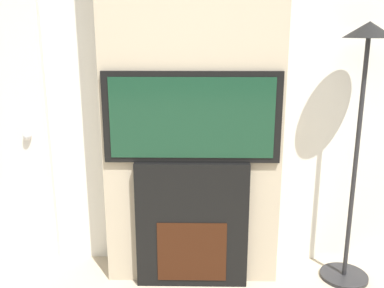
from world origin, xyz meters
TOP-DOWN VIEW (x-y plane):
  - wall_back at (0.00, 2.03)m, footprint 6.00×0.06m
  - chimney_breast at (0.00, 1.84)m, footprint 1.19×0.33m
  - fireplace at (0.00, 1.67)m, footprint 0.76×0.15m
  - television at (0.00, 1.67)m, footprint 1.14×0.07m
  - floor_lamp at (1.10, 1.73)m, footprint 0.33×0.33m

SIDE VIEW (x-z plane):
  - fireplace at x=0.00m, z-range 0.00..0.89m
  - television at x=0.00m, z-range 0.89..1.48m
  - floor_lamp at x=1.10m, z-range 0.42..2.20m
  - wall_back at x=0.00m, z-range 0.00..2.70m
  - chimney_breast at x=0.00m, z-range 0.00..2.70m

